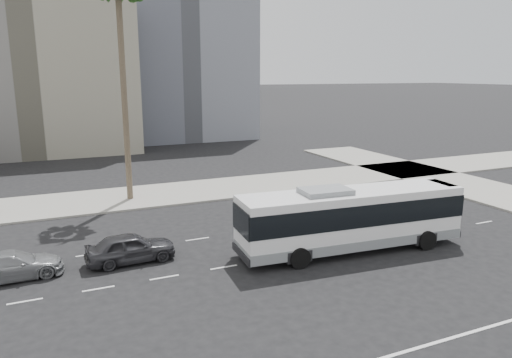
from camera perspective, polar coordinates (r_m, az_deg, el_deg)
ground at (r=25.29m, az=2.59°, el=-9.49°), size 700.00×700.00×0.00m
sidewalk_north at (r=39.08m, az=-7.57°, el=-1.46°), size 120.00×7.00×0.15m
midrise_beige_west at (r=65.96m, az=-25.68°, el=10.96°), size 24.00×18.00×18.00m
midrise_gray_center at (r=75.34m, az=-9.98°, el=15.09°), size 20.00×20.00×26.00m
civic_tower at (r=272.66m, az=-23.11°, el=17.83°), size 42.00×42.00×129.00m
highrise_right at (r=258.27m, az=-11.94°, el=18.02°), size 26.00×26.00×70.00m
highrise_far at (r=292.97m, az=-8.21°, el=16.50°), size 22.00×22.00×60.00m
city_bus at (r=26.28m, az=11.36°, el=-4.48°), size 12.72×3.71×3.61m
car_a at (r=25.38m, az=-14.83°, el=-7.98°), size 1.97×4.55×1.53m
car_b at (r=25.41m, az=-27.35°, el=-9.21°), size 2.16×4.74×1.35m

